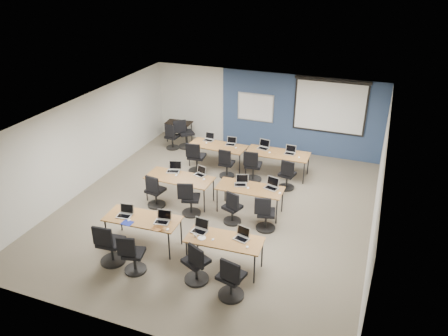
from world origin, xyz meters
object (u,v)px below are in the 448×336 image
at_px(projector_screen, 330,103).
at_px(task_chair_11, 287,177).
at_px(laptop_1, 163,219).
at_px(task_chair_2, 196,266).
at_px(training_table_front_left, 143,220).
at_px(spare_chair_b, 172,139).
at_px(laptop_5, 200,173).
at_px(task_chair_10, 253,168).
at_px(task_chair_6, 232,210).
at_px(task_chair_3, 231,281).
at_px(laptop_0, 125,213).
at_px(task_chair_4, 155,194).
at_px(whiteboard, 255,107).
at_px(spare_chair_a, 185,136).
at_px(training_table_front_right, 224,241).
at_px(laptop_11, 290,152).
at_px(training_table_back_left, 218,147).
at_px(task_chair_9, 226,166).
at_px(task_chair_8, 196,160).
at_px(laptop_6, 241,182).
at_px(laptop_10, 264,146).
at_px(laptop_9, 231,143).
at_px(task_chair_1, 132,257).
at_px(training_table_mid_left, 179,179).
at_px(utility_table, 179,125).
at_px(laptop_3, 242,236).
at_px(laptop_7, 272,185).
at_px(task_chair_5, 190,201).
at_px(training_table_back_right, 278,154).
at_px(task_chair_0, 110,247).
at_px(training_table_mid_right, 250,189).
at_px(laptop_4, 174,169).
at_px(laptop_2, 200,228).

xyz_separation_m(projector_screen, task_chair_11, (-0.69, -2.68, -1.49)).
distance_m(laptop_1, task_chair_2, 1.49).
bearing_deg(training_table_front_left, projector_screen, 60.91).
bearing_deg(spare_chair_b, laptop_5, -45.15).
bearing_deg(task_chair_10, task_chair_6, -90.68).
height_order(task_chair_3, task_chair_11, task_chair_3).
xyz_separation_m(laptop_0, task_chair_4, (-0.16, 1.66, -0.39)).
bearing_deg(whiteboard, spare_chair_a, -157.05).
xyz_separation_m(training_table_front_right, laptop_11, (0.30, 4.88, 0.11)).
distance_m(training_table_back_left, laptop_11, 2.31).
height_order(task_chair_4, task_chair_9, task_chair_4).
distance_m(whiteboard, task_chair_8, 3.03).
distance_m(laptop_5, spare_chair_b, 3.66).
height_order(training_table_front_left, laptop_5, laptop_5).
xyz_separation_m(laptop_6, laptop_10, (-0.11, 2.51, 0.00)).
distance_m(laptop_9, laptop_11, 1.93).
bearing_deg(task_chair_1, training_table_mid_left, 84.26).
relative_size(task_chair_8, task_chair_10, 1.02).
relative_size(training_table_front_left, laptop_5, 5.92).
bearing_deg(training_table_front_left, utility_table, 105.44).
distance_m(laptop_9, spare_chair_a, 2.20).
bearing_deg(laptop_3, laptop_7, 104.34).
height_order(training_table_mid_left, task_chair_4, task_chair_4).
relative_size(laptop_9, spare_chair_a, 0.29).
distance_m(laptop_9, laptop_10, 1.06).
relative_size(laptop_0, task_chair_5, 0.34).
bearing_deg(task_chair_9, task_chair_10, 3.41).
bearing_deg(training_table_back_right, task_chair_11, -59.18).
relative_size(task_chair_5, task_chair_10, 0.97).
xyz_separation_m(task_chair_0, task_chair_8, (-0.06, 4.79, -0.00)).
height_order(task_chair_6, laptop_9, laptop_9).
distance_m(training_table_mid_right, laptop_3, 2.27).
height_order(training_table_front_left, spare_chair_a, spare_chair_a).
relative_size(laptop_11, spare_chair_a, 0.31).
distance_m(training_table_back_left, task_chair_11, 2.56).
distance_m(task_chair_6, task_chair_9, 2.58).
bearing_deg(task_chair_5, task_chair_10, 51.43).
bearing_deg(laptop_0, whiteboard, 73.30).
xyz_separation_m(laptop_7, task_chair_11, (0.10, 1.38, -0.40)).
xyz_separation_m(training_table_mid_right, utility_table, (-3.88, 3.73, -0.03)).
bearing_deg(laptop_3, whiteboard, 119.26).
height_order(task_chair_9, laptop_10, laptop_10).
xyz_separation_m(training_table_front_left, task_chair_11, (2.51, 3.85, -0.29)).
height_order(laptop_4, task_chair_11, laptop_4).
bearing_deg(task_chair_11, laptop_0, -115.64).
bearing_deg(laptop_9, training_table_front_right, -76.49).
relative_size(laptop_2, spare_chair_a, 0.33).
distance_m(training_table_front_right, task_chair_8, 4.71).
height_order(laptop_0, task_chair_5, task_chair_5).
bearing_deg(spare_chair_a, training_table_mid_right, -86.24).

